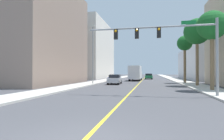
% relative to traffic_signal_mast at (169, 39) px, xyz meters
% --- Properties ---
extents(ground, '(192.00, 192.00, 0.00)m').
position_rel_traffic_signal_mast_xyz_m(ground, '(-3.27, 31.47, -4.53)').
color(ground, '#47474C').
extents(sidewalk_left, '(3.08, 168.00, 0.15)m').
position_rel_traffic_signal_mast_xyz_m(sidewalk_left, '(-11.18, 31.47, -4.46)').
color(sidewalk_left, beige).
rests_on(sidewalk_left, ground).
extents(sidewalk_right, '(3.08, 168.00, 0.15)m').
position_rel_traffic_signal_mast_xyz_m(sidewalk_right, '(4.64, 31.47, -4.46)').
color(sidewalk_right, beige).
rests_on(sidewalk_right, ground).
extents(lane_marking_center, '(0.16, 144.00, 0.01)m').
position_rel_traffic_signal_mast_xyz_m(lane_marking_center, '(-3.27, 31.47, -4.53)').
color(lane_marking_center, yellow).
rests_on(lane_marking_center, ground).
extents(building_left_near, '(11.51, 18.10, 16.15)m').
position_rel_traffic_signal_mast_xyz_m(building_left_near, '(-19.91, 11.96, 3.54)').
color(building_left_near, gray).
rests_on(building_left_near, ground).
extents(building_left_far, '(12.55, 22.48, 16.43)m').
position_rel_traffic_signal_mast_xyz_m(building_left_far, '(-20.43, 38.23, 3.68)').
color(building_left_far, silver).
rests_on(building_left_far, ground).
extents(building_right_far, '(16.72, 25.28, 8.10)m').
position_rel_traffic_signal_mast_xyz_m(building_right_far, '(15.98, 36.49, -0.48)').
color(building_right_far, silver).
rests_on(building_right_far, ground).
extents(traffic_signal_mast, '(10.12, 0.36, 5.87)m').
position_rel_traffic_signal_mast_xyz_m(traffic_signal_mast, '(0.00, 0.00, 0.00)').
color(traffic_signal_mast, gray).
rests_on(traffic_signal_mast, sidewalk_right).
extents(street_lamp, '(0.56, 0.28, 9.07)m').
position_rel_traffic_signal_mast_xyz_m(street_lamp, '(-10.14, 12.12, 0.58)').
color(street_lamp, gray).
rests_on(street_lamp, sidewalk_left).
extents(palm_near, '(2.89, 2.89, 7.90)m').
position_rel_traffic_signal_mast_xyz_m(palm_near, '(4.62, 4.87, 1.96)').
color(palm_near, brown).
rests_on(palm_near, sidewalk_right).
extents(palm_mid, '(3.46, 3.46, 8.96)m').
position_rel_traffic_signal_mast_xyz_m(palm_mid, '(4.73, 11.31, 2.75)').
color(palm_mid, brown).
rests_on(palm_mid, sidewalk_right).
extents(palm_far, '(2.54, 2.54, 7.94)m').
position_rel_traffic_signal_mast_xyz_m(palm_far, '(4.28, 17.74, 2.07)').
color(palm_far, brown).
rests_on(palm_far, sidewalk_right).
extents(car_blue, '(1.79, 4.41, 1.46)m').
position_rel_traffic_signal_mast_xyz_m(car_blue, '(-8.28, 20.05, -3.79)').
color(car_blue, '#1E389E').
rests_on(car_blue, ground).
extents(car_green, '(2.04, 4.07, 1.50)m').
position_rel_traffic_signal_mast_xyz_m(car_green, '(-1.86, 34.62, -3.77)').
color(car_green, '#196638').
rests_on(car_green, ground).
extents(car_black, '(1.96, 4.63, 1.34)m').
position_rel_traffic_signal_mast_xyz_m(car_black, '(-1.69, 41.68, -3.82)').
color(car_black, black).
rests_on(car_black, ground).
extents(car_silver, '(1.99, 4.51, 1.48)m').
position_rel_traffic_signal_mast_xyz_m(car_silver, '(-6.94, 13.48, -3.76)').
color(car_silver, '#BCBCC1').
rests_on(car_silver, ground).
extents(car_red, '(2.03, 3.86, 1.44)m').
position_rel_traffic_signal_mast_xyz_m(car_red, '(-6.56, 41.14, -3.79)').
color(car_red, red).
rests_on(car_red, ground).
extents(delivery_truck, '(2.55, 8.70, 3.23)m').
position_rel_traffic_signal_mast_xyz_m(delivery_truck, '(-4.65, 25.99, -2.82)').
color(delivery_truck, silver).
rests_on(delivery_truck, ground).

